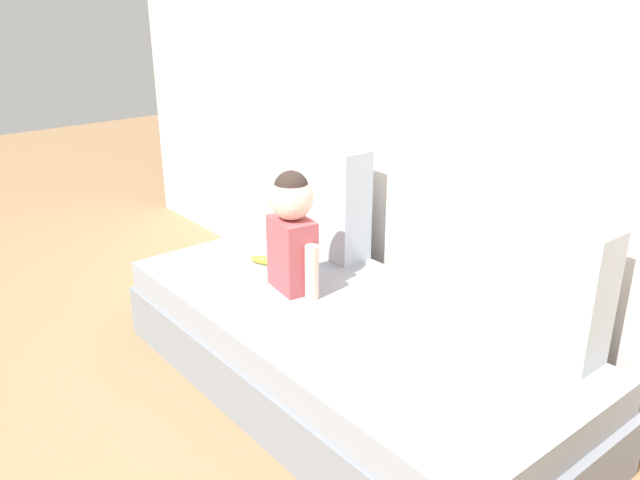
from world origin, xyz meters
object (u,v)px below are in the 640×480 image
throw_pillow_left (324,197)px  throw_pillow_right (526,277)px  banana (267,261)px  toddler (292,228)px  couch (343,353)px

throw_pillow_left → throw_pillow_right: throw_pillow_left is taller
banana → throw_pillow_left: bearing=89.1°
toddler → banana: toddler is taller
throw_pillow_right → toddler: 0.92m
banana → couch: bearing=-2.8°
throw_pillow_right → toddler: (-0.84, -0.38, 0.03)m
throw_pillow_left → couch: bearing=-32.6°
couch → toddler: size_ratio=3.97×
couch → throw_pillow_right: (0.55, 0.35, 0.42)m
throw_pillow_left → toddler: bearing=-55.9°
couch → toddler: bearing=-174.7°
throw_pillow_left → toddler: 0.46m
throw_pillow_right → toddler: toddler is taller
couch → throw_pillow_left: (-0.55, 0.35, 0.44)m
toddler → banana: (-0.26, 0.05, -0.25)m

